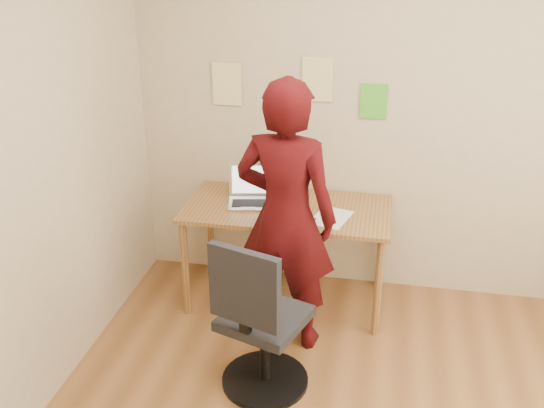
% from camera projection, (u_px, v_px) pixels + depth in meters
% --- Properties ---
extents(room, '(3.58, 3.58, 2.78)m').
position_uv_depth(room, '(375.00, 220.00, 2.54)').
color(room, brown).
rests_on(room, ground).
extents(desk, '(1.40, 0.70, 0.74)m').
position_uv_depth(desk, '(287.00, 219.00, 4.16)').
color(desk, olive).
rests_on(desk, ground).
extents(laptop, '(0.39, 0.36, 0.24)m').
position_uv_depth(laptop, '(253.00, 195.00, 4.19)').
color(laptop, '#B1B2B9').
rests_on(laptop, desk).
extents(paper_sheet, '(0.29, 0.36, 0.00)m').
position_uv_depth(paper_sheet, '(331.00, 217.00, 3.98)').
color(paper_sheet, white).
rests_on(paper_sheet, desk).
extents(phone, '(0.06, 0.12, 0.01)m').
position_uv_depth(phone, '(310.00, 222.00, 3.91)').
color(phone, black).
rests_on(phone, desk).
extents(wall_note_left, '(0.21, 0.00, 0.30)m').
position_uv_depth(wall_note_left, '(227.00, 84.00, 4.23)').
color(wall_note_left, '#E7D88A').
rests_on(wall_note_left, room).
extents(wall_note_mid, '(0.21, 0.00, 0.30)m').
position_uv_depth(wall_note_mid, '(317.00, 80.00, 4.10)').
color(wall_note_mid, '#E7D88A').
rests_on(wall_note_mid, room).
extents(wall_note_right, '(0.18, 0.00, 0.24)m').
position_uv_depth(wall_note_right, '(374.00, 102.00, 4.08)').
color(wall_note_right, green).
rests_on(wall_note_right, room).
extents(office_chair, '(0.55, 0.56, 0.99)m').
position_uv_depth(office_chair, '(259.00, 329.00, 3.39)').
color(office_chair, black).
rests_on(office_chair, ground).
extents(person, '(0.69, 0.50, 1.74)m').
position_uv_depth(person, '(286.00, 218.00, 3.68)').
color(person, '#390709').
rests_on(person, ground).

